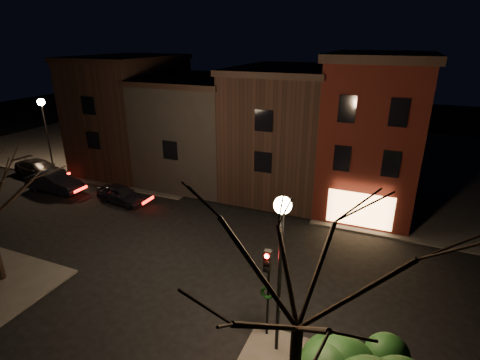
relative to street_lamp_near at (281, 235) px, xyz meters
name	(u,v)px	position (x,y,z in m)	size (l,w,h in m)	color
ground	(207,245)	(-6.20, 6.00, -5.18)	(120.00, 120.00, 0.00)	black
sidewalk_far_left	(138,135)	(-26.20, 26.00, -5.12)	(30.00, 30.00, 0.12)	#2D2B28
corner_building	(373,133)	(1.80, 15.47, 0.22)	(6.50, 8.50, 10.50)	#44110C
row_building_a	(285,130)	(-4.70, 16.50, -0.34)	(7.30, 10.30, 9.40)	black
row_building_b	(202,128)	(-11.95, 16.50, -0.85)	(7.80, 10.30, 8.40)	black
row_building_c	(131,113)	(-19.20, 16.50, -0.09)	(7.30, 10.30, 9.90)	black
street_lamp_near	(281,235)	(0.00, 0.00, 0.00)	(0.60, 0.60, 6.48)	black
street_lamp_far	(43,115)	(-25.20, 12.20, 0.00)	(0.60, 0.60, 6.48)	black
traffic_signal	(268,280)	(-0.60, 0.49, -2.37)	(0.58, 0.38, 4.05)	black
bare_tree_right	(303,255)	(1.30, -2.50, 0.97)	(6.40, 6.40, 8.50)	black
parked_car_a	(121,194)	(-14.84, 8.99, -4.50)	(1.61, 3.99, 1.36)	black
parked_car_b	(54,182)	(-21.19, 8.72, -4.40)	(1.64, 4.70, 1.55)	black
parked_car_c	(40,170)	(-24.75, 10.50, -4.41)	(2.16, 5.30, 1.54)	black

